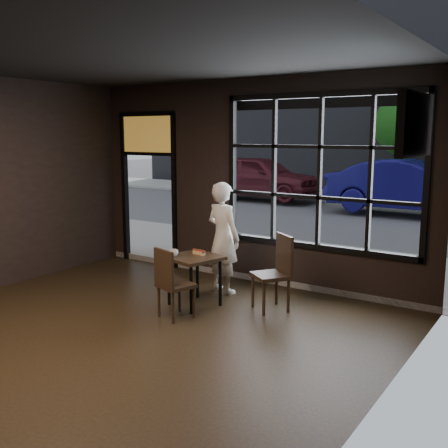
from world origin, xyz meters
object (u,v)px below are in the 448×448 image
Objects in this scene: cafe_table at (194,281)px; man at (223,238)px; navy_car at (410,187)px; chair_near at (176,283)px.

man is (-0.02, 0.74, 0.48)m from cafe_table.
cafe_table is 9.80m from navy_car.
chair_near is (0.10, -0.53, 0.11)m from cafe_table.
chair_near is 10.31m from navy_car.
chair_near reaches higher than cafe_table.
cafe_table is at bearing 177.04° from navy_car.
chair_near is 0.56× the size of man.
navy_car is at bearing 102.87° from cafe_table.
man is at bearing -67.71° from chair_near.
cafe_table is 0.42× the size of man.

